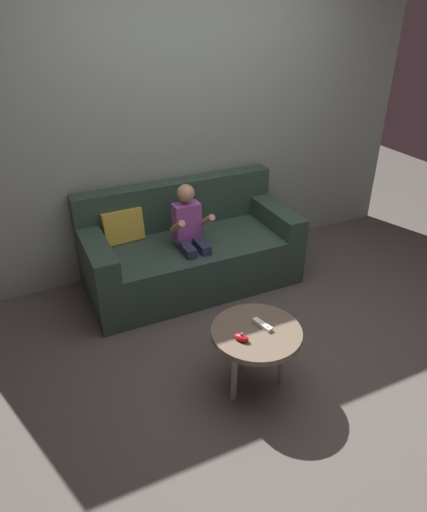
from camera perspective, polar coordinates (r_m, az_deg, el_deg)
name	(u,v)px	position (r m, az deg, el deg)	size (l,w,h in m)	color
ground_plane	(287,362)	(3.20, 9.12, -12.94)	(8.45, 8.45, 0.00)	#4C4742
wall_back	(189,122)	(3.90, -3.04, 16.34)	(4.23, 0.05, 2.50)	gray
couch	(188,251)	(3.84, -3.13, 0.68)	(1.72, 0.80, 0.81)	#2D4238
person_seated_on_couch	(191,235)	(3.57, -2.81, 2.64)	(0.29, 0.36, 0.91)	#282D47
coffee_table	(256,336)	(2.77, 5.30, -9.90)	(0.54, 0.54, 0.44)	brown
game_remote_white_near_edge	(262,325)	(2.76, 6.11, -8.51)	(0.07, 0.14, 0.03)	white
nunchuk_red	(242,338)	(2.64, 3.51, -10.11)	(0.09, 0.10, 0.05)	red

